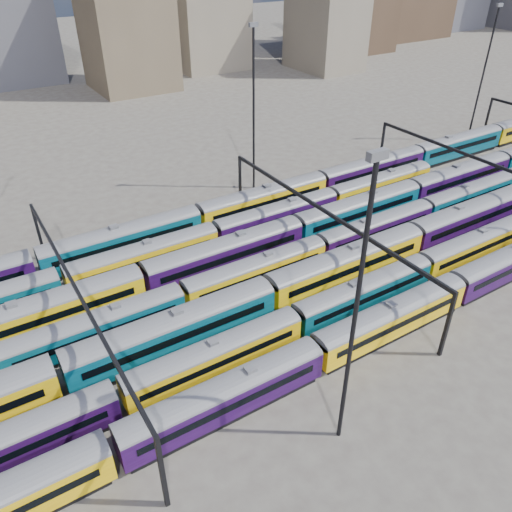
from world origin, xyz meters
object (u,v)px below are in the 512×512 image
rake_1 (364,290)px  rake_2 (268,291)px  mast_2 (356,307)px  rake_0 (456,286)px

rake_1 → rake_2: bearing=152.5°
rake_1 → mast_2: bearing=-138.4°
rake_0 → mast_2: 26.39m
rake_0 → rake_1: size_ratio=1.26×
rake_1 → rake_2: rake_2 is taller
rake_1 → rake_2: (-9.60, 5.00, 0.49)m
rake_0 → mast_2: mast_2 is taller
rake_2 → mast_2: mast_2 is taller
rake_0 → rake_2: rake_2 is taller
rake_0 → rake_1: bearing=151.6°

